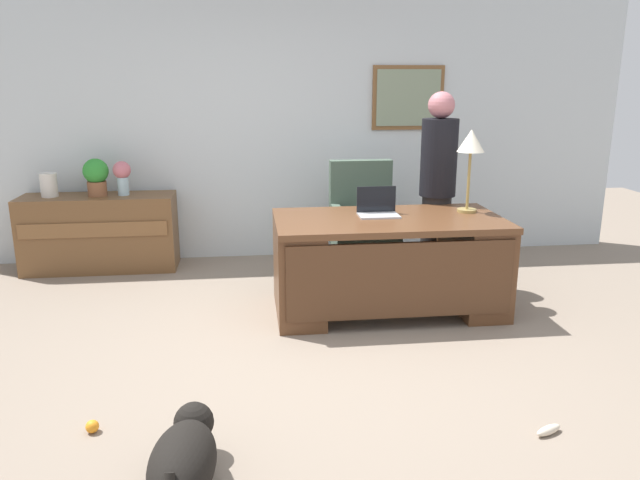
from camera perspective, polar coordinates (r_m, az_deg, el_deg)
name	(u,v)px	position (r m, az deg, el deg)	size (l,w,h in m)	color
ground_plane	(326,357)	(4.23, 0.52, -10.93)	(12.00, 12.00, 0.00)	gray
back_wall	(295,127)	(6.41, -2.38, 10.52)	(7.00, 0.16, 2.70)	silver
desk	(388,261)	(4.92, 6.43, -1.99)	(1.81, 0.95, 0.77)	brown
credenza	(100,233)	(6.37, -19.92, 0.65)	(1.47, 0.50, 0.74)	brown
armchair	(363,225)	(5.83, 4.05, 1.41)	(0.60, 0.59, 1.09)	#475B4C
person_standing	(437,188)	(5.52, 10.94, 4.83)	(0.32, 0.32, 1.74)	#262323
dog_lying	(184,458)	(3.03, -12.61, -19.29)	(0.36, 0.73, 0.30)	black
laptop	(378,208)	(4.92, 5.41, 2.97)	(0.32, 0.22, 0.22)	#B2B5BA
desk_lamp	(471,146)	(5.10, 13.95, 8.51)	(0.22, 0.22, 0.67)	#9E8447
vase_with_flowers	(122,175)	(6.21, -18.05, 5.83)	(0.17, 0.17, 0.33)	#A6C8D6
vase_empty	(49,185)	(6.39, -24.07, 4.73)	(0.16, 0.16, 0.23)	silver
potted_plant	(96,175)	(6.26, -20.25, 5.70)	(0.24, 0.24, 0.36)	brown
dog_toy_ball	(92,426)	(3.62, -20.56, -16.05)	(0.07, 0.07, 0.07)	orange
dog_toy_bone	(549,430)	(3.61, 20.63, -16.34)	(0.17, 0.05, 0.05)	beige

